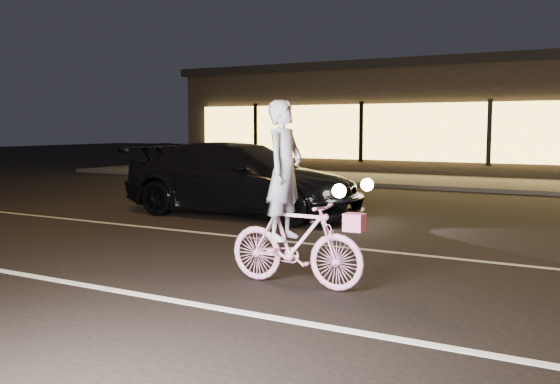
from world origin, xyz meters
The scene contains 7 objects.
ground centered at (0.00, 0.00, 0.00)m, with size 90.00×90.00×0.00m, color black.
lane_stripe_near centered at (0.00, -1.50, 0.00)m, with size 60.00×0.12×0.01m, color silver.
lane_stripe_far centered at (0.00, 2.00, 0.00)m, with size 60.00×0.10×0.01m, color gray.
sidewalk centered at (0.00, 13.00, 0.06)m, with size 30.00×4.00×0.12m, color #383533.
storefront centered at (0.00, 18.97, 2.15)m, with size 25.40×8.42×4.20m.
cyclist centered at (0.80, -0.33, 0.74)m, with size 1.66×0.57×2.09m.
sedan centered at (-2.77, 4.15, 0.74)m, with size 5.12×2.10×1.47m.
Camera 1 is at (4.07, -6.44, 1.80)m, focal length 40.00 mm.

